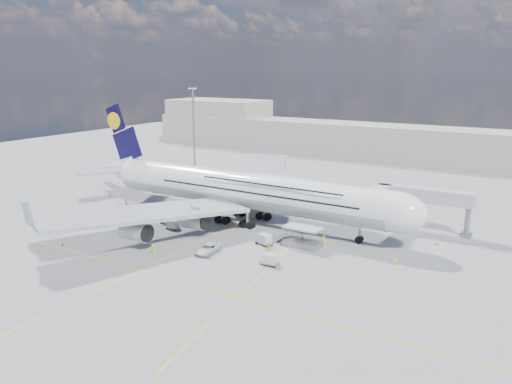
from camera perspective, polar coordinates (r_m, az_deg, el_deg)
The scene contains 31 objects.
ground at distance 95.41m, azimuth -4.72°, elevation -4.91°, with size 300.00×300.00×0.00m, color gray.
taxi_line_main at distance 95.41m, azimuth -4.72°, elevation -4.91°, with size 0.25×220.00×0.01m, color yellow.
taxi_line_cross at distance 81.18m, azimuth -13.12°, elevation -8.70°, with size 120.00×0.25×0.01m, color yellow.
taxi_line_diag at distance 96.75m, azimuth 5.55°, elevation -4.66°, with size 0.25×100.00×0.01m, color yellow.
airliner at distance 101.28m, azimuth -1.37°, elevation 0.30°, with size 77.26×79.15×23.71m.
jet_bridge at distance 99.60m, azimuth 16.64°, elevation -0.54°, with size 18.80×12.10×8.50m.
cargo_loader at distance 89.13m, azimuth 5.20°, elevation -5.45°, with size 8.53×3.20×3.67m.
light_mast at distance 151.39m, azimuth -7.13°, elevation 7.18°, with size 3.00×0.70×25.50m.
terminal at distance 177.86m, azimuth 13.56°, elevation 5.56°, with size 180.00×16.00×12.00m, color #B2AD9E.
hangar at distance 213.48m, azimuth -4.26°, elevation 8.06°, with size 40.00×22.00×18.00m, color #B2AD9E.
dolly_row_a at distance 105.10m, azimuth -18.73°, elevation -3.63°, with size 3.39×1.98×0.48m.
dolly_row_b at distance 102.92m, azimuth -10.17°, elevation -3.15°, with size 2.86×1.91×1.67m.
dolly_row_c at distance 99.55m, azimuth -9.48°, elevation -3.68°, with size 2.85×1.61×1.76m.
dolly_back at distance 117.55m, azimuth -15.11°, elevation -1.24°, with size 3.17×2.70×1.77m.
dolly_nose_far at distance 80.73m, azimuth 1.58°, elevation -7.69°, with size 3.06×1.78×1.87m.
dolly_nose_near at distance 89.62m, azimuth 0.96°, elevation -5.40°, with size 3.50×2.52×2.00m.
baggage_tug at distance 94.17m, azimuth -12.75°, elevation -4.97°, with size 3.15×2.17×1.79m.
catering_truck_inner at distance 119.93m, azimuth 0.11°, elevation 0.10°, with size 7.67×3.96×4.36m.
catering_truck_outer at distance 146.13m, azimuth 0.40°, elevation 2.48°, with size 6.71×4.97×3.69m.
service_van at distance 86.22m, azimuth -5.52°, elevation -6.47°, with size 2.58×5.59×1.55m, color silver.
crew_nose at distance 83.38m, azimuth 15.57°, elevation -7.62°, with size 0.61×0.40×1.68m, color #D6EF19.
crew_loader at distance 85.90m, azimuth 1.37°, elevation -6.40°, with size 0.88×0.68×1.80m, color #BEDB17.
crew_wing at distance 102.82m, azimuth -12.51°, elevation -3.30°, with size 1.01×0.42×1.72m, color #D3E217.
crew_van at distance 90.61m, azimuth 7.76°, elevation -5.44°, with size 0.86×0.56×1.76m, color yellow.
crew_tug at distance 86.69m, azimuth -11.62°, elevation -6.50°, with size 1.18×0.68×1.82m, color #B5ED18.
cone_nose at distance 95.43m, azimuth 19.94°, elevation -5.54°, with size 0.49×0.49×0.63m.
cone_wing_left_inner at distance 120.46m, azimuth -2.58°, elevation -0.74°, with size 0.41×0.41×0.53m.
cone_wing_left_outer at distance 126.23m, azimuth 2.56°, elevation -0.04°, with size 0.45×0.45×0.57m.
cone_wing_right_inner at distance 103.05m, azimuth -12.67°, elevation -3.61°, with size 0.47×0.47×0.59m.
cone_wing_right_outer at distance 95.99m, azimuth -21.26°, elevation -5.58°, with size 0.39×0.39×0.50m.
cone_tail at distance 128.65m, azimuth -16.35°, elevation -0.33°, with size 0.49×0.49×0.62m.
Camera 1 is at (53.42, -72.83, 30.76)m, focal length 35.00 mm.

